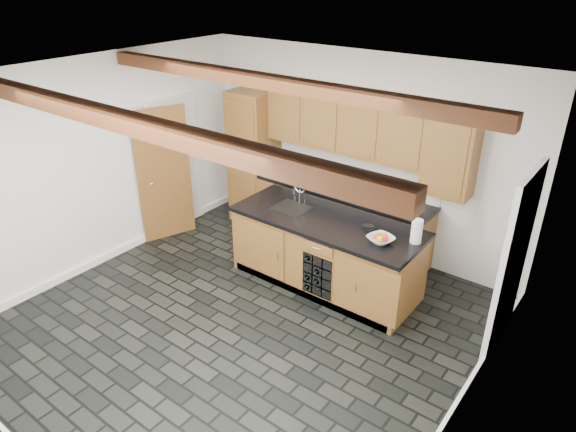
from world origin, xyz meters
name	(u,v)px	position (x,y,z in m)	size (l,w,h in m)	color
ground	(242,323)	(0.00, 0.00, 0.00)	(5.00, 5.00, 0.00)	black
room_shell	(262,188)	(-0.09, 0.53, 1.53)	(5.01, 5.00, 5.00)	white
back_cabinetry	(324,180)	(-0.38, 2.24, 0.98)	(3.65, 0.62, 2.20)	brown
island	(325,252)	(0.31, 1.28, 0.46)	(2.48, 0.96, 0.93)	brown
faucet	(293,205)	(-0.25, 1.33, 0.96)	(0.45, 0.40, 0.34)	black
kitchen_scale	(370,228)	(0.85, 1.39, 0.95)	(0.19, 0.14, 0.05)	black
fruit_bowl	(381,239)	(1.10, 1.19, 0.97)	(0.29, 0.29, 0.07)	beige
fruit_cluster	(381,236)	(1.10, 1.19, 1.00)	(0.16, 0.17, 0.07)	red
paper_towel	(417,231)	(1.42, 1.43, 1.07)	(0.13, 0.13, 0.28)	white
mug	(279,166)	(-1.24, 2.30, 0.98)	(0.10, 0.10, 0.09)	white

